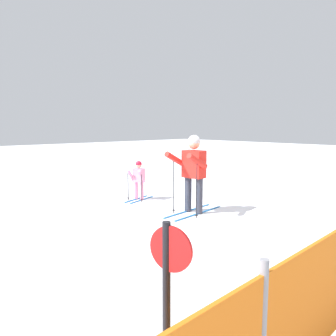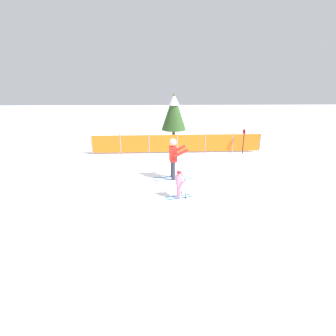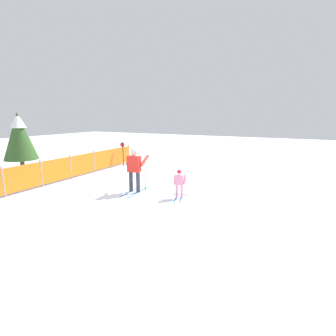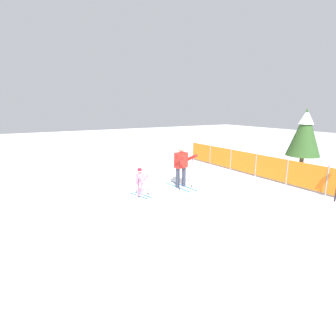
{
  "view_description": "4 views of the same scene",
  "coord_description": "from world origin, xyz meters",
  "px_view_note": "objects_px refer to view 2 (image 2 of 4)",
  "views": [
    {
      "loc": [
        5.4,
        4.99,
        2.03
      ],
      "look_at": [
        -0.39,
        -1.36,
        0.91
      ],
      "focal_mm": 35.0,
      "sensor_mm": 36.0,
      "label": 1
    },
    {
      "loc": [
        -0.59,
        -11.01,
        4.37
      ],
      "look_at": [
        -0.33,
        -1.19,
        0.87
      ],
      "focal_mm": 28.0,
      "sensor_mm": 36.0,
      "label": 2
    },
    {
      "loc": [
        -8.52,
        -6.04,
        3.03
      ],
      "look_at": [
        0.3,
        -1.46,
        1.04
      ],
      "focal_mm": 28.0,
      "sensor_mm": 36.0,
      "label": 3
    },
    {
      "loc": [
        8.72,
        -5.94,
        3.26
      ],
      "look_at": [
        -0.18,
        -0.71,
        0.86
      ],
      "focal_mm": 28.0,
      "sensor_mm": 36.0,
      "label": 4
    }
  ],
  "objects_px": {
    "skier_adult": "(174,155)",
    "conifer_far": "(174,111)",
    "trail_marker": "(244,139)",
    "safety_fence": "(177,143)",
    "skier_child": "(179,182)"
  },
  "relations": [
    {
      "from": "trail_marker",
      "to": "safety_fence",
      "type": "bearing_deg",
      "value": 176.31
    },
    {
      "from": "safety_fence",
      "to": "trail_marker",
      "type": "distance_m",
      "value": 3.84
    },
    {
      "from": "skier_adult",
      "to": "trail_marker",
      "type": "xyz_separation_m",
      "value": [
        4.21,
        3.76,
        -0.18
      ]
    },
    {
      "from": "skier_adult",
      "to": "conifer_far",
      "type": "height_order",
      "value": "conifer_far"
    },
    {
      "from": "skier_adult",
      "to": "safety_fence",
      "type": "height_order",
      "value": "skier_adult"
    },
    {
      "from": "skier_adult",
      "to": "conifer_far",
      "type": "distance_m",
      "value": 7.73
    },
    {
      "from": "skier_child",
      "to": "skier_adult",
      "type": "bearing_deg",
      "value": 77.4
    },
    {
      "from": "skier_child",
      "to": "safety_fence",
      "type": "relative_size",
      "value": 0.11
    },
    {
      "from": "conifer_far",
      "to": "skier_child",
      "type": "bearing_deg",
      "value": -91.43
    },
    {
      "from": "trail_marker",
      "to": "skier_child",
      "type": "bearing_deg",
      "value": -125.77
    },
    {
      "from": "skier_adult",
      "to": "skier_child",
      "type": "relative_size",
      "value": 1.69
    },
    {
      "from": "trail_marker",
      "to": "skier_adult",
      "type": "bearing_deg",
      "value": -138.21
    },
    {
      "from": "safety_fence",
      "to": "trail_marker",
      "type": "height_order",
      "value": "trail_marker"
    },
    {
      "from": "skier_adult",
      "to": "trail_marker",
      "type": "bearing_deg",
      "value": 36.03
    },
    {
      "from": "skier_adult",
      "to": "safety_fence",
      "type": "distance_m",
      "value": 4.06
    }
  ]
}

